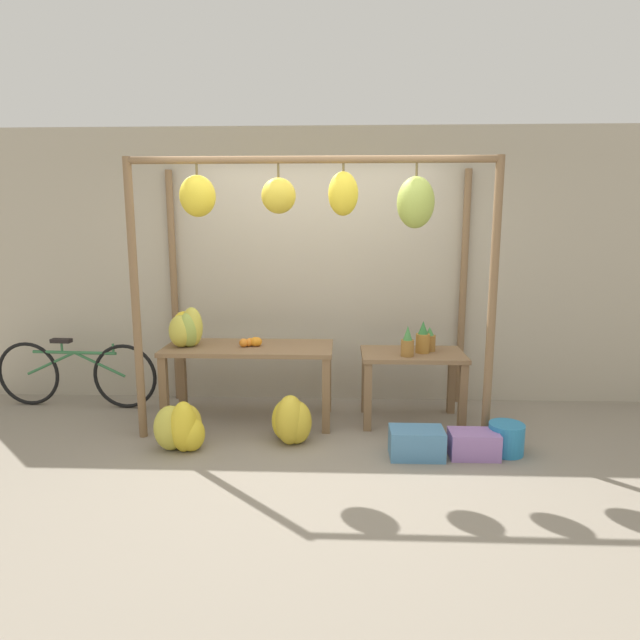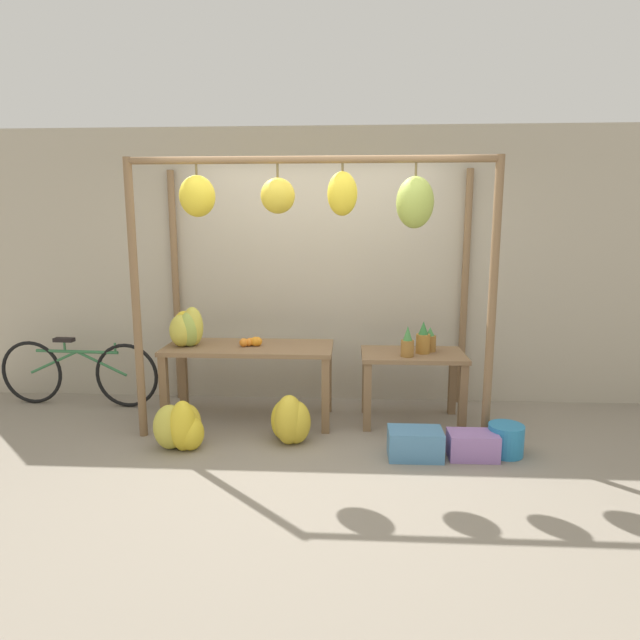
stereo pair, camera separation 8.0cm
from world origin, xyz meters
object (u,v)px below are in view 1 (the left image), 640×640
Objects in this scene: banana_pile_ground_right at (291,421)px; fruit_crate_purple at (473,444)px; parked_bicycle at (76,373)px; blue_bucket at (506,438)px; orange_pile at (252,342)px; banana_pile_ground_left at (182,428)px; banana_pile_on_table at (187,329)px; fruit_crate_white at (417,443)px; pineapple_cluster at (420,341)px.

banana_pile_ground_right is 1.14× the size of fruit_crate_purple.
blue_bucket is at bearing -13.76° from parked_bicycle.
orange_pile reaches higher than banana_pile_ground_left.
banana_pile_on_table is 0.83× the size of banana_pile_ground_left.
orange_pile is at bearing -10.43° from parked_bicycle.
parked_bicycle is at bearing 169.57° from orange_pile.
banana_pile_on_table is 0.23× the size of parked_bicycle.
banana_pile_on_table is at bearing 159.93° from fruit_crate_white.
fruit_crate_purple is at bearing 2.52° from fruit_crate_white.
pineapple_cluster is at bearing -5.39° from parked_bicycle.
banana_pile_on_table is at bearing -15.27° from parked_bicycle.
orange_pile is 0.12× the size of parked_bicycle.
pineapple_cluster reaches higher than banana_pile_ground_right.
banana_pile_ground_left is 1.92m from fruit_crate_white.
banana_pile_ground_left is at bearing -80.11° from banana_pile_on_table.
orange_pile is 1.55m from pineapple_cluster.
banana_pile_ground_left is at bearing 177.66° from fruit_crate_white.
parked_bicycle is at bearing 166.24° from blue_bucket.
banana_pile_on_table reaches higher than banana_pile_ground_right.
fruit_crate_purple is at bearing -164.14° from blue_bucket.
banana_pile_ground_right reaches higher than banana_pile_ground_left.
orange_pile reaches higher than blue_bucket.
banana_pile_on_table is 1.42m from parked_bicycle.
pineapple_cluster reaches higher than parked_bicycle.
pineapple_cluster is 0.89× the size of fruit_crate_purple.
parked_bicycle is at bearing 143.81° from banana_pile_ground_left.
pineapple_cluster is 1.22× the size of blue_bucket.
orange_pile is 0.59× the size of pineapple_cluster.
pineapple_cluster reaches higher than banana_pile_ground_left.
fruit_crate_purple is (0.34, -0.75, -0.68)m from pineapple_cluster.
orange_pile is 0.86m from banana_pile_ground_right.
parked_bicycle is (-1.38, 1.01, 0.16)m from banana_pile_ground_left.
fruit_crate_purple is (2.38, -0.06, -0.08)m from banana_pile_ground_left.
banana_pile_ground_right is 0.26× the size of parked_bicycle.
blue_bucket is at bearing 7.71° from fruit_crate_white.
parked_bicycle reaches higher than fruit_crate_purple.
parked_bicycle is at bearing 174.61° from pineapple_cluster.
orange_pile is at bearing 163.46° from blue_bucket.
blue_bucket is at bearing -13.06° from banana_pile_on_table.
banana_pile_on_table is 0.98m from banana_pile_ground_left.
banana_pile_ground_right reaches higher than fruit_crate_white.
banana_pile_ground_right is 2.42m from parked_bicycle.
banana_pile_ground_left is at bearing 178.59° from fruit_crate_purple.
banana_pile_ground_left reaches higher than fruit_crate_purple.
parked_bicycle reaches higher than banana_pile_ground_right.
pineapple_cluster is 2.23m from banana_pile_ground_left.
banana_pile_ground_right is at bearing 171.19° from fruit_crate_purple.
pineapple_cluster is 0.80× the size of fruit_crate_white.
blue_bucket is 0.29m from fruit_crate_purple.
parked_bicycle is (-4.04, 0.99, 0.22)m from blue_bucket.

